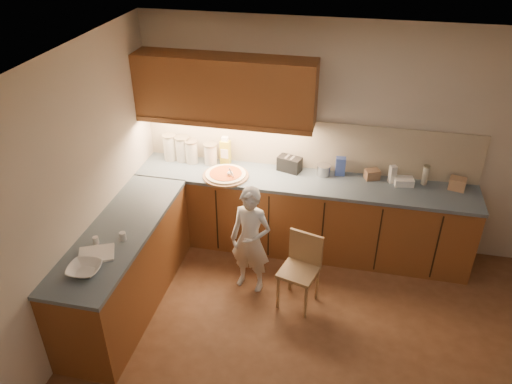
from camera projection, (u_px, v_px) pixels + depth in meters
room at (328, 209)px, 3.63m from camera, size 4.54×4.50×2.62m
l_counter at (246, 230)px, 5.47m from camera, size 3.77×2.62×0.92m
backsplash at (308, 145)px, 5.60m from camera, size 3.75×0.02×0.58m
upper_cabinets at (225, 89)px, 5.29m from camera, size 1.95×0.36×0.73m
pizza_on_board at (226, 175)px, 5.55m from camera, size 0.51×0.51×0.21m
child at (251, 240)px, 5.09m from camera, size 0.49×0.37×1.20m
wooden_chair at (301, 265)px, 4.98m from camera, size 0.43×0.43×0.79m
mixing_bowl at (85, 269)px, 4.16m from camera, size 0.30×0.30×0.07m
canister_a at (170, 147)px, 5.84m from camera, size 0.16×0.16×0.32m
canister_b at (182, 148)px, 5.83m from camera, size 0.17×0.17×0.30m
canister_c at (192, 152)px, 5.78m from camera, size 0.15×0.15×0.28m
canister_d at (211, 154)px, 5.76m from camera, size 0.16×0.16×0.25m
oil_jug at (225, 151)px, 5.76m from camera, size 0.12×0.09×0.34m
toaster at (290, 164)px, 5.64m from camera, size 0.29×0.22×0.17m
steel_pot at (324, 170)px, 5.57m from camera, size 0.16×0.16×0.12m
blue_box at (340, 166)px, 5.55m from camera, size 0.11×0.08×0.21m
card_box_a at (372, 174)px, 5.50m from camera, size 0.18×0.16×0.11m
white_bottle at (393, 174)px, 5.41m from camera, size 0.09×0.09×0.20m
flat_pack at (404, 181)px, 5.39m from camera, size 0.22×0.17×0.08m
tall_jar at (425, 175)px, 5.37m from camera, size 0.07×0.07×0.22m
card_box_b at (457, 184)px, 5.30m from camera, size 0.19×0.17×0.13m
dough_cloth at (96, 254)px, 4.37m from camera, size 0.37×0.34×0.02m
spice_jar_a at (96, 240)px, 4.50m from camera, size 0.06×0.06×0.07m
spice_jar_b at (123, 236)px, 4.54m from camera, size 0.07×0.07×0.08m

